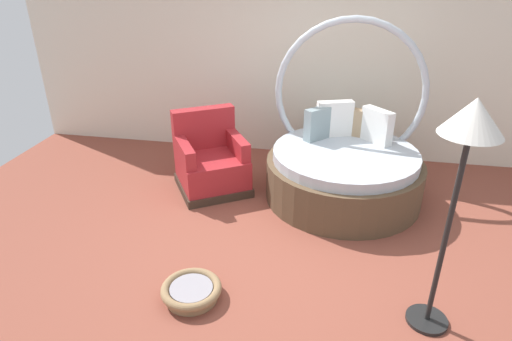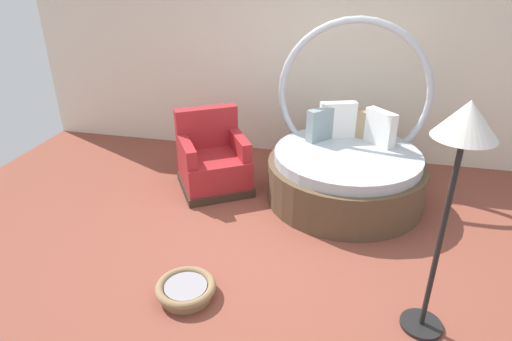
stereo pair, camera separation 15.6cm
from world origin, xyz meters
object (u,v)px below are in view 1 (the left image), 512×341
at_px(round_daybed, 344,164).
at_px(floor_lamp, 468,142).
at_px(red_armchair, 211,162).
at_px(pet_basket, 191,291).

height_order(round_daybed, floor_lamp, round_daybed).
bearing_deg(floor_lamp, red_armchair, 140.91).
bearing_deg(red_armchair, floor_lamp, -39.09).
xyz_separation_m(round_daybed, floor_lamp, (0.68, -1.95, 1.13)).
bearing_deg(red_armchair, round_daybed, 3.53).
height_order(red_armchair, pet_basket, red_armchair).
xyz_separation_m(red_armchair, floor_lamp, (2.28, -1.85, 1.20)).
relative_size(round_daybed, pet_basket, 3.94).
distance_m(round_daybed, floor_lamp, 2.35).
distance_m(red_armchair, floor_lamp, 3.17).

